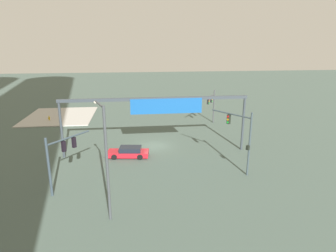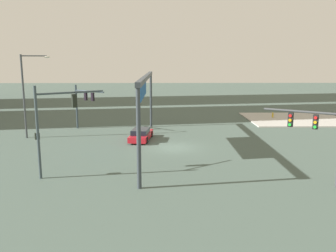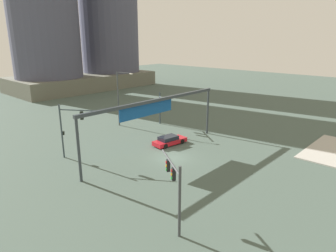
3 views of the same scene
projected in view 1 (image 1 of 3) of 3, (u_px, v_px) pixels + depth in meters
name	position (u px, v px, depth m)	size (l,w,h in m)	color
ground_plane	(154.00, 146.00, 36.75)	(192.21, 192.21, 0.00)	#45554D
sidewalk_corner	(61.00, 116.00, 51.39)	(11.40, 13.31, 0.15)	#ADA9A1
traffic_signal_near_corner	(60.00, 153.00, 24.94)	(3.01, 3.92, 5.22)	#303E46
traffic_signal_opposite_side	(212.00, 102.00, 45.45)	(2.83, 4.28, 5.38)	#3D4042
traffic_signal_cross_street	(241.00, 133.00, 28.32)	(2.81, 4.35, 6.38)	#344146
streetlamp_curved_arm	(105.00, 155.00, 20.46)	(1.14, 2.81, 8.62)	#3C4044
overhead_sign_gantry	(158.00, 107.00, 32.78)	(21.45, 0.43, 6.72)	#323A40
sedan_car_approaching	(129.00, 152.00, 33.09)	(4.85, 2.35, 1.21)	red
fire_hydrant_on_curb	(49.00, 118.00, 48.40)	(0.33, 0.22, 0.71)	gold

